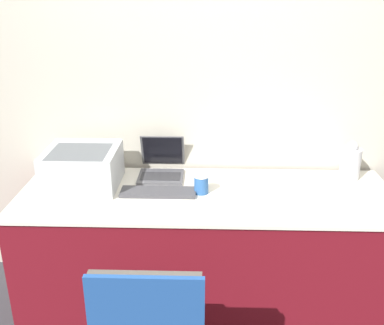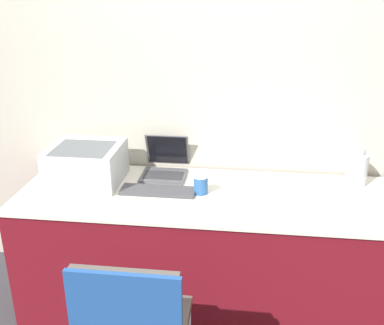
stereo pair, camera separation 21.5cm
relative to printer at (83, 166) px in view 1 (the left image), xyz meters
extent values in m
cube|color=#B7B2A3|center=(0.75, 0.34, 0.38)|extent=(8.00, 0.05, 2.60)
cube|color=maroon|center=(0.75, -0.09, -0.53)|extent=(2.21, 0.75, 0.77)
cube|color=silver|center=(0.75, -0.09, -0.14)|extent=(2.23, 0.77, 0.02)
cube|color=#B2B7BC|center=(0.00, 0.00, -0.01)|extent=(0.43, 0.41, 0.23)
cube|color=#51565B|center=(0.00, -0.04, 0.09)|extent=(0.34, 0.31, 0.04)
cube|color=#4C4C51|center=(0.46, 0.12, -0.12)|extent=(0.28, 0.24, 0.02)
cube|color=#2D2D30|center=(0.46, 0.11, -0.11)|extent=(0.25, 0.13, 0.00)
cube|color=#4C4C51|center=(0.46, 0.28, 0.00)|extent=(0.28, 0.09, 0.23)
cube|color=black|center=(0.46, 0.27, 0.00)|extent=(0.26, 0.08, 0.20)
cube|color=#3D3D42|center=(0.47, -0.11, -0.12)|extent=(0.44, 0.14, 0.02)
cylinder|color=#285699|center=(0.72, -0.09, -0.07)|extent=(0.08, 0.08, 0.11)
cylinder|color=white|center=(0.72, -0.09, -0.02)|extent=(0.09, 0.09, 0.01)
cylinder|color=silver|center=(1.65, 0.16, -0.03)|extent=(0.13, 0.13, 0.20)
sphere|color=silver|center=(1.65, 0.16, 0.09)|extent=(0.07, 0.07, 0.07)
cube|color=#4C4742|center=(0.51, -1.04, -0.23)|extent=(0.45, 0.03, 0.43)
camera|label=1|loc=(0.74, -2.49, 1.02)|focal=42.00mm
camera|label=2|loc=(0.96, -2.48, 1.02)|focal=42.00mm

